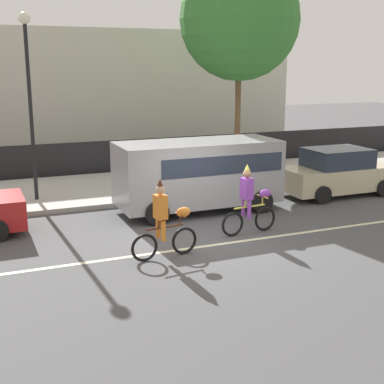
% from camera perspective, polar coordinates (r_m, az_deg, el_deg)
% --- Properties ---
extents(ground_plane, '(80.00, 80.00, 0.00)m').
position_cam_1_polar(ground_plane, '(14.12, 2.15, -4.97)').
color(ground_plane, '#4C4C4F').
extents(road_centre_line, '(36.00, 0.14, 0.01)m').
position_cam_1_polar(road_centre_line, '(13.69, 3.03, -5.57)').
color(road_centre_line, beige).
rests_on(road_centre_line, ground).
extents(sidewalk_curb, '(60.00, 5.00, 0.15)m').
position_cam_1_polar(sidewalk_curb, '(19.97, -5.63, 0.71)').
color(sidewalk_curb, '#ADAAA3').
rests_on(sidewalk_curb, ground).
extents(fence_line, '(40.00, 0.08, 1.40)m').
position_cam_1_polar(fence_line, '(22.59, -7.83, 3.75)').
color(fence_line, black).
rests_on(fence_line, ground).
extents(building_backdrop, '(28.00, 8.00, 6.18)m').
position_cam_1_polar(building_backdrop, '(30.30, -17.93, 10.23)').
color(building_backdrop, beige).
rests_on(building_backdrop, ground).
extents(parade_cyclist_orange, '(1.72, 0.51, 1.92)m').
position_cam_1_polar(parade_cyclist_orange, '(12.52, -2.89, -3.37)').
color(parade_cyclist_orange, black).
rests_on(parade_cyclist_orange, ground).
extents(parade_cyclist_purple, '(1.72, 0.50, 1.92)m').
position_cam_1_polar(parade_cyclist_purple, '(14.38, 6.20, -1.20)').
color(parade_cyclist_purple, black).
rests_on(parade_cyclist_purple, ground).
extents(parked_van_grey, '(5.00, 2.22, 2.18)m').
position_cam_1_polar(parked_van_grey, '(16.50, 0.89, 2.34)').
color(parked_van_grey, '#99999E').
rests_on(parked_van_grey, ground).
extents(parked_car_beige, '(4.10, 1.92, 1.64)m').
position_cam_1_polar(parked_car_beige, '(19.32, 15.31, 1.99)').
color(parked_car_beige, beige).
rests_on(parked_car_beige, ground).
extents(street_lamp_post, '(0.36, 0.36, 5.86)m').
position_cam_1_polar(street_lamp_post, '(17.76, -17.03, 11.35)').
color(street_lamp_post, black).
rests_on(street_lamp_post, sidewalk_curb).
extents(street_tree_near_lamp, '(4.80, 4.80, 8.44)m').
position_cam_1_polar(street_tree_near_lamp, '(22.34, 5.09, 17.82)').
color(street_tree_near_lamp, brown).
rests_on(street_tree_near_lamp, sidewalk_curb).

